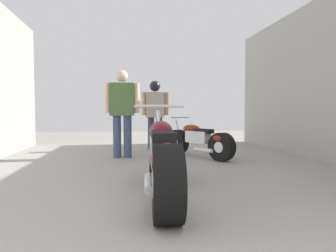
% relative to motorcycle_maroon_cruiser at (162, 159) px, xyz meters
% --- Properties ---
extents(ground_plane, '(19.00, 19.00, 0.00)m').
position_rel_motorcycle_maroon_cruiser_xyz_m(ground_plane, '(0.24, 1.19, -0.42)').
color(ground_plane, gray).
extents(motorcycle_maroon_cruiser, '(0.65, 2.21, 1.03)m').
position_rel_motorcycle_maroon_cruiser_xyz_m(motorcycle_maroon_cruiser, '(0.00, 0.00, 0.00)').
color(motorcycle_maroon_cruiser, black).
rests_on(motorcycle_maroon_cruiser, ground_plane).
extents(motorcycle_black_naked, '(1.10, 1.59, 0.83)m').
position_rel_motorcycle_maroon_cruiser_xyz_m(motorcycle_black_naked, '(1.12, 2.68, -0.08)').
color(motorcycle_black_naked, black).
rests_on(motorcycle_black_naked, ground_plane).
extents(mechanic_in_blue, '(0.71, 0.30, 1.77)m').
position_rel_motorcycle_maroon_cruiser_xyz_m(mechanic_in_blue, '(-0.43, 2.92, 0.58)').
color(mechanic_in_blue, '#384766').
rests_on(mechanic_in_blue, ground_plane).
extents(mechanic_with_helmet, '(0.66, 0.26, 1.69)m').
position_rel_motorcycle_maroon_cruiser_xyz_m(mechanic_with_helmet, '(0.36, 4.06, 0.59)').
color(mechanic_with_helmet, '#2D3851').
rests_on(mechanic_with_helmet, ground_plane).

